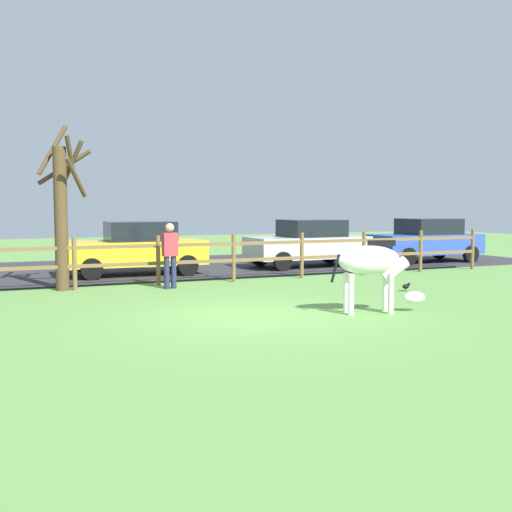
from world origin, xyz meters
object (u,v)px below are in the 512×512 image
object	(u,v)px
visitor_near_fence	(170,253)
parked_car_blue	(426,240)
crow_on_grass	(406,286)
bare_tree	(62,209)
parked_car_yellow	(136,248)
zebra	(373,265)
parked_car_silver	(309,243)

from	to	relation	value
visitor_near_fence	parked_car_blue	bearing A→B (deg)	15.94
crow_on_grass	parked_car_blue	bearing A→B (deg)	47.84
bare_tree	visitor_near_fence	size ratio (longest dim) A/B	2.48
bare_tree	parked_car_blue	xyz separation A→B (m)	(12.73, 2.15, -1.16)
parked_car_yellow	parked_car_blue	xyz separation A→B (m)	(10.46, -0.05, 0.00)
bare_tree	parked_car_blue	size ratio (longest dim) A/B	1.01
visitor_near_fence	zebra	bearing A→B (deg)	-61.13
zebra	parked_car_yellow	xyz separation A→B (m)	(-2.91, 7.87, -0.08)
bare_tree	parked_car_silver	xyz separation A→B (m)	(8.01, 2.27, -1.16)
parked_car_silver	parked_car_blue	size ratio (longest dim) A/B	1.01
bare_tree	crow_on_grass	size ratio (longest dim) A/B	18.94
zebra	parked_car_silver	xyz separation A→B (m)	(2.84, 7.94, -0.08)
parked_car_blue	parked_car_silver	bearing A→B (deg)	178.59
bare_tree	zebra	world-z (taller)	bare_tree
crow_on_grass	parked_car_yellow	distance (m)	7.84
parked_car_yellow	parked_car_silver	size ratio (longest dim) A/B	1.00
parked_car_silver	crow_on_grass	bearing A→B (deg)	-93.94
parked_car_silver	parked_car_blue	xyz separation A→B (m)	(4.72, -0.12, 0.00)
zebra	parked_car_yellow	size ratio (longest dim) A/B	0.47
parked_car_silver	parked_car_blue	bearing A→B (deg)	-1.41
zebra	bare_tree	bearing A→B (deg)	132.41
bare_tree	visitor_near_fence	world-z (taller)	bare_tree
crow_on_grass	parked_car_blue	distance (m)	7.65
parked_car_silver	parked_car_blue	distance (m)	4.72
bare_tree	crow_on_grass	world-z (taller)	bare_tree
parked_car_yellow	visitor_near_fence	xyz separation A→B (m)	(0.21, -2.97, 0.06)
visitor_near_fence	parked_car_silver	bearing A→B (deg)	28.81
parked_car_yellow	visitor_near_fence	bearing A→B (deg)	-85.98
parked_car_blue	visitor_near_fence	size ratio (longest dim) A/B	2.45
bare_tree	zebra	bearing A→B (deg)	-47.59
crow_on_grass	parked_car_yellow	world-z (taller)	parked_car_yellow
parked_car_yellow	zebra	bearing A→B (deg)	-69.72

